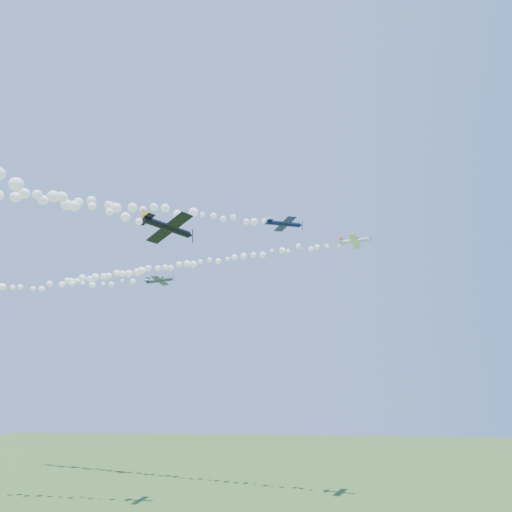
# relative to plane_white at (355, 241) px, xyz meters

# --- Properties ---
(plane_white) EXTENTS (7.01, 7.39, 2.12)m
(plane_white) POSITION_rel_plane_white_xyz_m (0.00, 0.00, 0.00)
(plane_white) COLOR silver
(smoke_trail_white) EXTENTS (78.74, 27.36, 2.98)m
(smoke_trail_white) POSITION_rel_plane_white_xyz_m (-41.31, 13.44, -0.30)
(smoke_trail_white) COLOR white
(plane_navy) EXTENTS (6.94, 7.35, 2.05)m
(plane_navy) POSITION_rel_plane_white_xyz_m (-14.44, -19.26, -3.05)
(plane_navy) COLOR #0D123D
(smoke_trail_navy) EXTENTS (64.53, 27.66, 2.78)m
(smoke_trail_navy) POSITION_rel_plane_white_xyz_m (-48.56, -33.07, -3.25)
(smoke_trail_navy) COLOR white
(plane_grey) EXTENTS (6.14, 6.39, 1.66)m
(plane_grey) POSITION_rel_plane_white_xyz_m (-39.67, -8.34, -9.81)
(plane_grey) COLOR #353C4D
(plane_black) EXTENTS (7.50, 7.19, 2.90)m
(plane_black) POSITION_rel_plane_white_xyz_m (-29.18, -37.20, -10.11)
(plane_black) COLOR black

